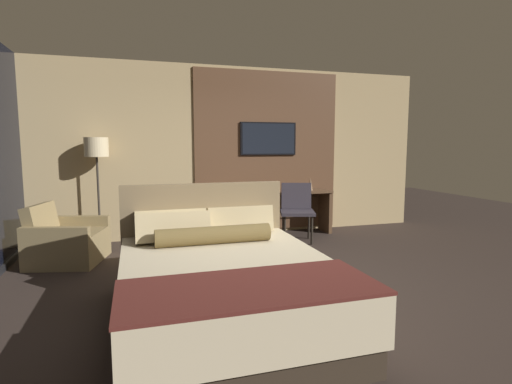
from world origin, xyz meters
name	(u,v)px	position (x,y,z in m)	size (l,w,h in m)	color
ground_plane	(275,285)	(0.00, 0.00, 0.00)	(16.00, 16.00, 0.00)	#332823
wall_back_tv_panel	(230,152)	(0.11, 2.59, 1.40)	(7.20, 0.09, 2.80)	tan
bed	(224,284)	(-0.73, -0.74, 0.34)	(1.72, 2.22, 1.11)	#33281E
desk	(272,205)	(0.77, 2.34, 0.51)	(2.02, 0.47, 0.74)	brown
tv	(268,139)	(0.77, 2.52, 1.62)	(0.99, 0.04, 0.55)	black
desk_chair	(297,206)	(1.02, 1.84, 0.55)	(0.64, 0.64, 0.91)	#38333D
armchair_by_window	(66,243)	(-2.31, 1.59, 0.26)	(1.00, 1.03, 0.77)	olive
floor_lamp	(97,156)	(-1.95, 2.32, 1.36)	(0.34, 0.34, 1.62)	#282623
vase_tall	(310,184)	(1.45, 2.27, 0.85)	(0.08, 0.08, 0.22)	#846647
book	(262,191)	(0.59, 2.33, 0.76)	(0.25, 0.19, 0.03)	#332D28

